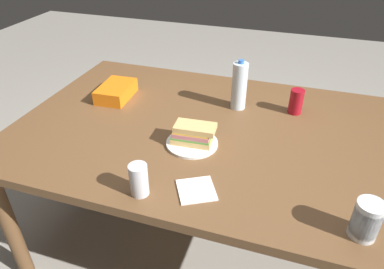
% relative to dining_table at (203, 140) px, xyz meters
% --- Properties ---
extents(ground_plane, '(8.00, 8.00, 0.00)m').
position_rel_dining_table_xyz_m(ground_plane, '(0.00, 0.00, -0.65)').
color(ground_plane, gray).
extents(dining_table, '(1.71, 1.17, 0.73)m').
position_rel_dining_table_xyz_m(dining_table, '(0.00, 0.00, 0.00)').
color(dining_table, brown).
rests_on(dining_table, ground_plane).
extents(paper_plate, '(0.22, 0.22, 0.01)m').
position_rel_dining_table_xyz_m(paper_plate, '(-0.01, -0.15, 0.08)').
color(paper_plate, white).
rests_on(paper_plate, dining_table).
extents(sandwich, '(0.19, 0.11, 0.08)m').
position_rel_dining_table_xyz_m(sandwich, '(-0.00, -0.14, 0.12)').
color(sandwich, '#DBB26B').
rests_on(sandwich, paper_plate).
extents(soda_can_red, '(0.07, 0.07, 0.12)m').
position_rel_dining_table_xyz_m(soda_can_red, '(0.39, 0.27, 0.13)').
color(soda_can_red, maroon).
rests_on(soda_can_red, dining_table).
extents(chip_bag, '(0.16, 0.24, 0.07)m').
position_rel_dining_table_xyz_m(chip_bag, '(-0.52, 0.14, 0.11)').
color(chip_bag, orange).
rests_on(chip_bag, dining_table).
extents(water_bottle_tall, '(0.07, 0.07, 0.25)m').
position_rel_dining_table_xyz_m(water_bottle_tall, '(0.11, 0.24, 0.19)').
color(water_bottle_tall, silver).
rests_on(water_bottle_tall, dining_table).
extents(plastic_cup_stack, '(0.08, 0.08, 0.13)m').
position_rel_dining_table_xyz_m(plastic_cup_stack, '(0.65, -0.45, 0.14)').
color(plastic_cup_stack, silver).
rests_on(plastic_cup_stack, dining_table).
extents(soda_can_silver, '(0.07, 0.07, 0.12)m').
position_rel_dining_table_xyz_m(soda_can_silver, '(-0.09, -0.49, 0.13)').
color(soda_can_silver, silver).
rests_on(soda_can_silver, dining_table).
extents(paper_napkin, '(0.18, 0.18, 0.01)m').
position_rel_dining_table_xyz_m(paper_napkin, '(0.10, -0.42, 0.08)').
color(paper_napkin, white).
rests_on(paper_napkin, dining_table).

